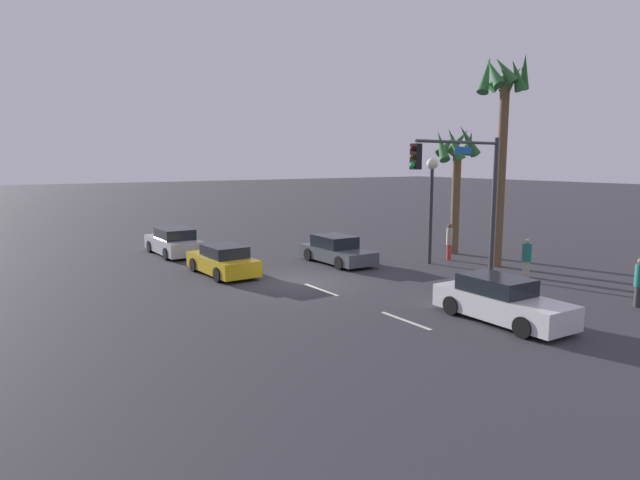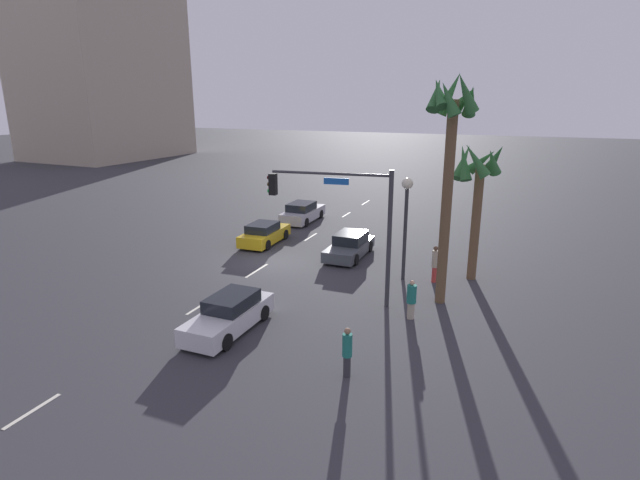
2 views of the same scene
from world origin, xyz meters
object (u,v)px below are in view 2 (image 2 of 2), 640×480
object	(u,v)px
car_2	(302,213)
palm_tree_1	(451,137)
palm_tree_0	(477,179)
pedestrian_0	(435,263)
traffic_signal	(346,212)
pedestrian_1	(411,299)
streetlamp	(406,208)
car_0	(264,234)
building_0	(103,72)
car_1	(350,246)
pedestrian_2	(347,351)
car_3	(229,315)

from	to	relation	value
car_2	palm_tree_1	xyz separation A→B (m)	(11.74, 12.10, 6.71)
palm_tree_0	palm_tree_1	size ratio (longest dim) A/B	0.70
pedestrian_0	traffic_signal	bearing A→B (deg)	-39.02
car_2	pedestrian_1	world-z (taller)	pedestrian_1
streetlamp	pedestrian_1	size ratio (longest dim) A/B	3.08
car_0	car_2	size ratio (longest dim) A/B	0.93
building_0	traffic_signal	bearing A→B (deg)	55.04
car_1	building_0	xyz separation A→B (m)	(-34.86, -51.66, 12.10)
pedestrian_0	pedestrian_2	size ratio (longest dim) A/B	1.08
traffic_signal	pedestrian_2	size ratio (longest dim) A/B	3.48
car_3	streetlamp	xyz separation A→B (m)	(-8.38, 5.05, 3.08)
car_3	palm_tree_1	world-z (taller)	palm_tree_1
streetlamp	building_0	distance (m)	67.55
pedestrian_2	building_0	distance (m)	74.20
traffic_signal	palm_tree_1	world-z (taller)	palm_tree_1
pedestrian_1	palm_tree_1	xyz separation A→B (m)	(-2.29, 0.83, 6.50)
palm_tree_1	pedestrian_0	bearing A→B (deg)	-164.36
car_0	car_3	bearing A→B (deg)	21.99
car_3	palm_tree_0	bearing A→B (deg)	140.17
traffic_signal	palm_tree_1	distance (m)	5.39
pedestrian_0	pedestrian_1	world-z (taller)	pedestrian_0
traffic_signal	pedestrian_2	bearing A→B (deg)	20.21
pedestrian_2	car_0	bearing A→B (deg)	-142.12
car_0	pedestrian_2	size ratio (longest dim) A/B	2.49
streetlamp	building_0	size ratio (longest dim) A/B	0.21
car_1	building_0	bearing A→B (deg)	-124.01
car_1	car_2	xyz separation A→B (m)	(-6.82, -6.07, 0.05)
streetlamp	palm_tree_0	bearing A→B (deg)	114.24
car_0	pedestrian_1	xyz separation A→B (m)	(7.69, 11.08, 0.25)
streetlamp	car_3	bearing A→B (deg)	-31.08
pedestrian_2	pedestrian_0	bearing A→B (deg)	173.63
pedestrian_1	palm_tree_0	xyz separation A→B (m)	(-5.97, 1.71, 4.24)
car_1	car_3	distance (m)	11.09
car_0	traffic_signal	distance (m)	11.16
streetlamp	palm_tree_1	bearing A→B (deg)	44.23
car_2	traffic_signal	bearing A→B (deg)	31.18
pedestrian_0	palm_tree_0	size ratio (longest dim) A/B	0.27
streetlamp	palm_tree_0	distance (m)	3.68
traffic_signal	palm_tree_1	xyz separation A→B (m)	(-1.64, 4.00, 3.22)
building_0	pedestrian_0	bearing A→B (deg)	59.47
car_3	building_0	world-z (taller)	building_0
pedestrian_0	pedestrian_2	bearing A→B (deg)	-6.37
pedestrian_1	palm_tree_0	size ratio (longest dim) A/B	0.24
car_1	traffic_signal	world-z (taller)	traffic_signal
palm_tree_0	pedestrian_1	bearing A→B (deg)	-16.00
streetlamp	pedestrian_1	xyz separation A→B (m)	(4.57, 1.39, -2.85)
car_2	palm_tree_0	bearing A→B (deg)	58.15
car_0	pedestrian_0	size ratio (longest dim) A/B	2.30
traffic_signal	pedestrian_1	world-z (taller)	traffic_signal
car_3	pedestrian_2	world-z (taller)	pedestrian_2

